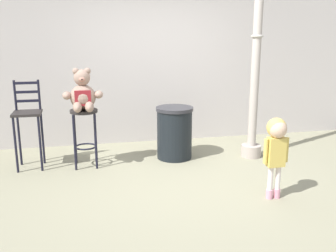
% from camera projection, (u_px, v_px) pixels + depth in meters
% --- Properties ---
extents(ground_plane, '(24.00, 24.00, 0.00)m').
position_uv_depth(ground_plane, '(181.00, 181.00, 4.84)').
color(ground_plane, gray).
extents(building_wall, '(7.91, 0.30, 3.88)m').
position_uv_depth(building_wall, '(152.00, 27.00, 6.34)').
color(building_wall, '#BDB6B2').
rests_on(building_wall, ground_plane).
extents(bar_stool_with_teddy, '(0.38, 0.38, 0.82)m').
position_uv_depth(bar_stool_with_teddy, '(85.00, 127.00, 5.26)').
color(bar_stool_with_teddy, '#282423').
rests_on(bar_stool_with_teddy, ground_plane).
extents(teddy_bear, '(0.54, 0.49, 0.57)m').
position_uv_depth(teddy_bear, '(83.00, 95.00, 5.13)').
color(teddy_bear, gray).
rests_on(teddy_bear, bar_stool_with_teddy).
extents(child_walking, '(0.30, 0.24, 0.94)m').
position_uv_depth(child_walking, '(276.00, 141.00, 4.19)').
color(child_walking, pink).
rests_on(child_walking, ground_plane).
extents(trash_bin, '(0.55, 0.55, 0.78)m').
position_uv_depth(trash_bin, '(175.00, 133.00, 5.67)').
color(trash_bin, black).
rests_on(trash_bin, ground_plane).
extents(lamppost, '(0.30, 0.30, 3.12)m').
position_uv_depth(lamppost, '(255.00, 74.00, 5.51)').
color(lamppost, '#AEA095').
rests_on(lamppost, ground_plane).
extents(bar_chair_empty, '(0.37, 0.37, 1.22)m').
position_uv_depth(bar_chair_empty, '(28.00, 119.00, 5.19)').
color(bar_chair_empty, '#282423').
rests_on(bar_chair_empty, ground_plane).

